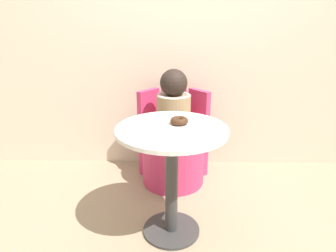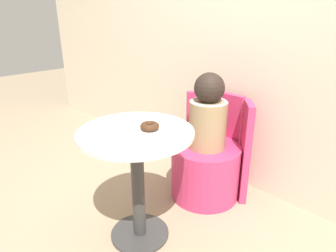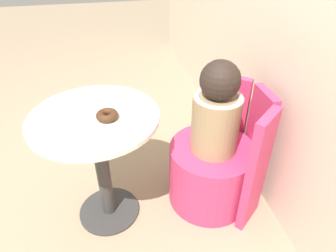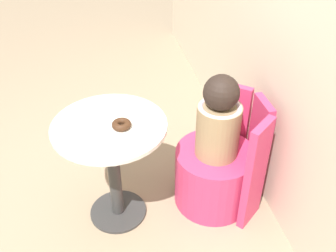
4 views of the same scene
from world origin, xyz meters
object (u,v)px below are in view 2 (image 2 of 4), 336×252
object	(u,v)px
child_figure	(208,114)
donut	(150,126)
round_table	(137,162)
tub_chair	(205,171)

from	to	relation	value
child_figure	donut	size ratio (longest dim) A/B	5.02
round_table	donut	world-z (taller)	donut
round_table	donut	xyz separation A→B (m)	(0.04, 0.07, 0.22)
donut	round_table	bearing A→B (deg)	-123.20
tub_chair	child_figure	world-z (taller)	child_figure
child_figure	round_table	bearing A→B (deg)	-90.51
tub_chair	donut	xyz separation A→B (m)	(0.04, -0.59, 0.55)
round_table	tub_chair	xyz separation A→B (m)	(0.01, 0.66, -0.33)
child_figure	donut	distance (m)	0.60
round_table	child_figure	bearing A→B (deg)	89.49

